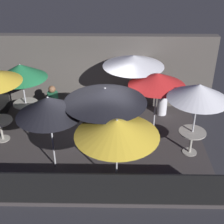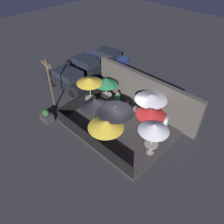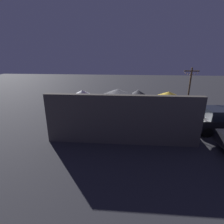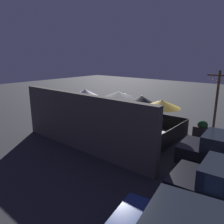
{
  "view_description": "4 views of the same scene",
  "coord_description": "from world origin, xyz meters",
  "px_view_note": "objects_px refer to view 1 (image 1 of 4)",
  "views": [
    {
      "loc": [
        0.71,
        -8.13,
        6.04
      ],
      "look_at": [
        0.56,
        0.16,
        1.22
      ],
      "focal_mm": 50.0,
      "sensor_mm": 36.0,
      "label": 1
    },
    {
      "loc": [
        7.33,
        -8.14,
        10.42
      ],
      "look_at": [
        -0.41,
        -0.18,
        1.24
      ],
      "focal_mm": 35.0,
      "sensor_mm": 36.0,
      "label": 2
    },
    {
      "loc": [
        -0.16,
        11.86,
        5.01
      ],
      "look_at": [
        0.76,
        0.32,
        1.05
      ],
      "focal_mm": 28.0,
      "sensor_mm": 36.0,
      "label": 3
    },
    {
      "loc": [
        -7.8,
        9.72,
        4.62
      ],
      "look_at": [
        0.3,
        -0.01,
        1.35
      ],
      "focal_mm": 35.0,
      "sensor_mm": 36.0,
      "label": 4
    }
  ],
  "objects_px": {
    "dining_table_0": "(26,107)",
    "patio_chair_1": "(97,108)",
    "patio_umbrella_3": "(49,106)",
    "patio_chair_0": "(77,107)",
    "patio_umbrella_0": "(21,71)",
    "patio_umbrella_4": "(105,95)",
    "patio_umbrella_5": "(134,61)",
    "patio_umbrella_1": "(199,92)",
    "patron_0": "(54,104)",
    "patron_1": "(162,102)",
    "patio_umbrella_6": "(157,79)",
    "dining_table_1": "(192,136)",
    "patio_umbrella_7": "(117,128)",
    "dining_table_2": "(0,124)"
  },
  "relations": [
    {
      "from": "patio_chair_0",
      "to": "patio_umbrella_5",
      "type": "bearing_deg",
      "value": 176.81
    },
    {
      "from": "patio_umbrella_0",
      "to": "patio_chair_0",
      "type": "xyz_separation_m",
      "value": [
        1.74,
        0.24,
        -1.46
      ]
    },
    {
      "from": "dining_table_0",
      "to": "patron_1",
      "type": "xyz_separation_m",
      "value": [
        4.83,
        0.67,
        -0.1
      ]
    },
    {
      "from": "patio_umbrella_3",
      "to": "patio_umbrella_0",
      "type": "bearing_deg",
      "value": 120.24
    },
    {
      "from": "patio_chair_1",
      "to": "patron_1",
      "type": "bearing_deg",
      "value": -173.55
    },
    {
      "from": "patio_umbrella_3",
      "to": "patio_umbrella_5",
      "type": "height_order",
      "value": "patio_umbrella_5"
    },
    {
      "from": "patio_umbrella_3",
      "to": "patron_1",
      "type": "xyz_separation_m",
      "value": [
        3.46,
        3.03,
        -1.46
      ]
    },
    {
      "from": "patio_umbrella_1",
      "to": "patio_umbrella_3",
      "type": "distance_m",
      "value": 4.1
    },
    {
      "from": "patio_umbrella_3",
      "to": "patron_0",
      "type": "distance_m",
      "value": 3.03
    },
    {
      "from": "patio_umbrella_4",
      "to": "patio_umbrella_7",
      "type": "relative_size",
      "value": 1.13
    },
    {
      "from": "patio_umbrella_7",
      "to": "patron_1",
      "type": "height_order",
      "value": "patio_umbrella_7"
    },
    {
      "from": "patio_umbrella_5",
      "to": "dining_table_0",
      "type": "xyz_separation_m",
      "value": [
        -3.7,
        -0.4,
        -1.58
      ]
    },
    {
      "from": "patio_umbrella_3",
      "to": "patron_1",
      "type": "distance_m",
      "value": 4.82
    },
    {
      "from": "dining_table_1",
      "to": "patio_umbrella_6",
      "type": "bearing_deg",
      "value": 132.7
    },
    {
      "from": "patio_umbrella_4",
      "to": "patio_umbrella_1",
      "type": "bearing_deg",
      "value": 8.26
    },
    {
      "from": "patio_umbrella_6",
      "to": "patron_1",
      "type": "distance_m",
      "value": 1.95
    },
    {
      "from": "patio_umbrella_5",
      "to": "patron_1",
      "type": "bearing_deg",
      "value": 13.32
    },
    {
      "from": "patio_umbrella_3",
      "to": "patio_umbrella_6",
      "type": "bearing_deg",
      "value": 30.73
    },
    {
      "from": "patio_umbrella_5",
      "to": "patio_umbrella_6",
      "type": "height_order",
      "value": "patio_umbrella_5"
    },
    {
      "from": "patio_umbrella_5",
      "to": "dining_table_2",
      "type": "distance_m",
      "value": 4.81
    },
    {
      "from": "patio_umbrella_3",
      "to": "patio_chair_0",
      "type": "relative_size",
      "value": 2.46
    },
    {
      "from": "patio_umbrella_1",
      "to": "patio_umbrella_4",
      "type": "height_order",
      "value": "patio_umbrella_4"
    },
    {
      "from": "patio_umbrella_7",
      "to": "patio_chair_0",
      "type": "xyz_separation_m",
      "value": [
        -1.43,
        3.39,
        -1.35
      ]
    },
    {
      "from": "dining_table_0",
      "to": "patio_chair_1",
      "type": "distance_m",
      "value": 2.47
    },
    {
      "from": "patio_umbrella_5",
      "to": "patron_1",
      "type": "xyz_separation_m",
      "value": [
        1.13,
        0.27,
        -1.68
      ]
    },
    {
      "from": "patron_0",
      "to": "patio_chair_0",
      "type": "bearing_deg",
      "value": -166.96
    },
    {
      "from": "patio_umbrella_4",
      "to": "patio_umbrella_6",
      "type": "xyz_separation_m",
      "value": [
        1.56,
        1.48,
        -0.19
      ]
    },
    {
      "from": "dining_table_0",
      "to": "patio_umbrella_5",
      "type": "bearing_deg",
      "value": 6.16
    },
    {
      "from": "patio_umbrella_7",
      "to": "patron_0",
      "type": "xyz_separation_m",
      "value": [
        -2.27,
        3.43,
        -1.25
      ]
    },
    {
      "from": "patio_umbrella_5",
      "to": "dining_table_2",
      "type": "bearing_deg",
      "value": -161.03
    },
    {
      "from": "patio_chair_0",
      "to": "patio_umbrella_0",
      "type": "bearing_deg",
      "value": -0.0
    },
    {
      "from": "patio_umbrella_4",
      "to": "patio_chair_1",
      "type": "height_order",
      "value": "patio_umbrella_4"
    },
    {
      "from": "patio_umbrella_1",
      "to": "patron_1",
      "type": "bearing_deg",
      "value": 104.09
    },
    {
      "from": "patio_umbrella_5",
      "to": "dining_table_0",
      "type": "bearing_deg",
      "value": -173.84
    },
    {
      "from": "patron_1",
      "to": "dining_table_2",
      "type": "bearing_deg",
      "value": -29.88
    },
    {
      "from": "patio_umbrella_4",
      "to": "dining_table_0",
      "type": "distance_m",
      "value": 3.83
    },
    {
      "from": "patio_umbrella_1",
      "to": "patio_umbrella_3",
      "type": "bearing_deg",
      "value": -170.24
    },
    {
      "from": "dining_table_2",
      "to": "patio_umbrella_6",
      "type": "bearing_deg",
      "value": 5.78
    },
    {
      "from": "patio_umbrella_6",
      "to": "dining_table_1",
      "type": "bearing_deg",
      "value": -47.3
    },
    {
      "from": "patio_umbrella_4",
      "to": "dining_table_0",
      "type": "bearing_deg",
      "value": 144.29
    },
    {
      "from": "dining_table_0",
      "to": "patron_1",
      "type": "relative_size",
      "value": 0.74
    },
    {
      "from": "patio_umbrella_5",
      "to": "dining_table_1",
      "type": "distance_m",
      "value": 3.13
    },
    {
      "from": "patio_umbrella_0",
      "to": "patio_umbrella_5",
      "type": "height_order",
      "value": "patio_umbrella_5"
    },
    {
      "from": "patio_umbrella_3",
      "to": "patio_umbrella_6",
      "type": "xyz_separation_m",
      "value": [
        3.02,
        1.8,
        -0.02
      ]
    },
    {
      "from": "patio_chair_1",
      "to": "patio_umbrella_0",
      "type": "bearing_deg",
      "value": -0.0
    },
    {
      "from": "patio_umbrella_1",
      "to": "patio_chair_1",
      "type": "bearing_deg",
      "value": 147.67
    },
    {
      "from": "patron_0",
      "to": "dining_table_0",
      "type": "bearing_deg",
      "value": 33.62
    },
    {
      "from": "patio_umbrella_6",
      "to": "patron_0",
      "type": "height_order",
      "value": "patio_umbrella_6"
    },
    {
      "from": "dining_table_0",
      "to": "patio_chair_0",
      "type": "relative_size",
      "value": 0.94
    },
    {
      "from": "patio_umbrella_6",
      "to": "patio_chair_0",
      "type": "bearing_deg",
      "value": 163.11
    }
  ]
}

